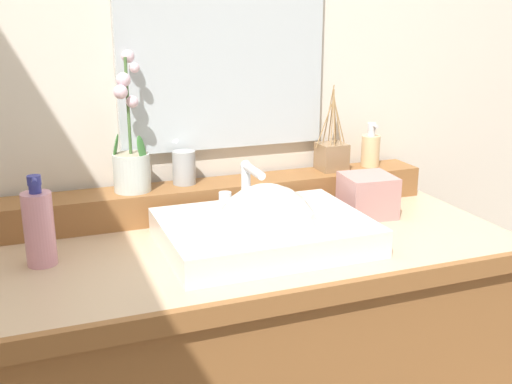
{
  "coord_description": "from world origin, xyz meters",
  "views": [
    {
      "loc": [
        -0.49,
        -1.31,
        1.41
      ],
      "look_at": [
        0.01,
        -0.01,
        1.0
      ],
      "focal_mm": 43.09,
      "sensor_mm": 36.0,
      "label": 1
    }
  ],
  "objects_px": {
    "potted_plant": "(131,157)",
    "sink_basin": "(265,234)",
    "tumbler_cup": "(184,167)",
    "reed_diffuser": "(332,156)",
    "tissue_box": "(367,195)",
    "soap_dispenser": "(371,149)",
    "lotion_bottle": "(39,227)"
  },
  "relations": [
    {
      "from": "potted_plant",
      "to": "soap_dispenser",
      "type": "xyz_separation_m",
      "value": [
        0.71,
        0.01,
        -0.04
      ]
    },
    {
      "from": "potted_plant",
      "to": "tissue_box",
      "type": "height_order",
      "value": "potted_plant"
    },
    {
      "from": "potted_plant",
      "to": "tumbler_cup",
      "type": "bearing_deg",
      "value": 7.03
    },
    {
      "from": "soap_dispenser",
      "to": "tissue_box",
      "type": "xyz_separation_m",
      "value": [
        -0.11,
        -0.18,
        -0.08
      ]
    },
    {
      "from": "sink_basin",
      "to": "soap_dispenser",
      "type": "relative_size",
      "value": 3.66
    },
    {
      "from": "soap_dispenser",
      "to": "tumbler_cup",
      "type": "bearing_deg",
      "value": 179.36
    },
    {
      "from": "potted_plant",
      "to": "tumbler_cup",
      "type": "height_order",
      "value": "potted_plant"
    },
    {
      "from": "lotion_bottle",
      "to": "tissue_box",
      "type": "relative_size",
      "value": 1.55
    },
    {
      "from": "potted_plant",
      "to": "tissue_box",
      "type": "xyz_separation_m",
      "value": [
        0.6,
        -0.17,
        -0.12
      ]
    },
    {
      "from": "tumbler_cup",
      "to": "lotion_bottle",
      "type": "height_order",
      "value": "lotion_bottle"
    },
    {
      "from": "sink_basin",
      "to": "tissue_box",
      "type": "relative_size",
      "value": 3.66
    },
    {
      "from": "tumbler_cup",
      "to": "reed_diffuser",
      "type": "relative_size",
      "value": 0.36
    },
    {
      "from": "soap_dispenser",
      "to": "lotion_bottle",
      "type": "relative_size",
      "value": 0.65
    },
    {
      "from": "sink_basin",
      "to": "lotion_bottle",
      "type": "relative_size",
      "value": 2.37
    },
    {
      "from": "tumbler_cup",
      "to": "potted_plant",
      "type": "bearing_deg",
      "value": -172.97
    },
    {
      "from": "soap_dispenser",
      "to": "tumbler_cup",
      "type": "distance_m",
      "value": 0.57
    },
    {
      "from": "reed_diffuser",
      "to": "tissue_box",
      "type": "relative_size",
      "value": 1.9
    },
    {
      "from": "potted_plant",
      "to": "reed_diffuser",
      "type": "distance_m",
      "value": 0.58
    },
    {
      "from": "sink_basin",
      "to": "soap_dispenser",
      "type": "xyz_separation_m",
      "value": [
        0.45,
        0.29,
        0.11
      ]
    },
    {
      "from": "soap_dispenser",
      "to": "lotion_bottle",
      "type": "distance_m",
      "value": 0.98
    },
    {
      "from": "potted_plant",
      "to": "sink_basin",
      "type": "bearing_deg",
      "value": -47.74
    },
    {
      "from": "reed_diffuser",
      "to": "sink_basin",
      "type": "bearing_deg",
      "value": -137.62
    },
    {
      "from": "tumbler_cup",
      "to": "lotion_bottle",
      "type": "xyz_separation_m",
      "value": [
        -0.38,
        -0.23,
        -0.04
      ]
    },
    {
      "from": "tissue_box",
      "to": "soap_dispenser",
      "type": "bearing_deg",
      "value": 58.05
    },
    {
      "from": "sink_basin",
      "to": "reed_diffuser",
      "type": "bearing_deg",
      "value": 42.38
    },
    {
      "from": "lotion_bottle",
      "to": "tissue_box",
      "type": "height_order",
      "value": "lotion_bottle"
    },
    {
      "from": "potted_plant",
      "to": "soap_dispenser",
      "type": "distance_m",
      "value": 0.71
    },
    {
      "from": "potted_plant",
      "to": "reed_diffuser",
      "type": "bearing_deg",
      "value": 1.19
    },
    {
      "from": "sink_basin",
      "to": "lotion_bottle",
      "type": "height_order",
      "value": "lotion_bottle"
    },
    {
      "from": "sink_basin",
      "to": "potted_plant",
      "type": "bearing_deg",
      "value": 132.26
    },
    {
      "from": "soap_dispenser",
      "to": "potted_plant",
      "type": "bearing_deg",
      "value": -179.1
    },
    {
      "from": "reed_diffuser",
      "to": "tissue_box",
      "type": "distance_m",
      "value": 0.19
    }
  ]
}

